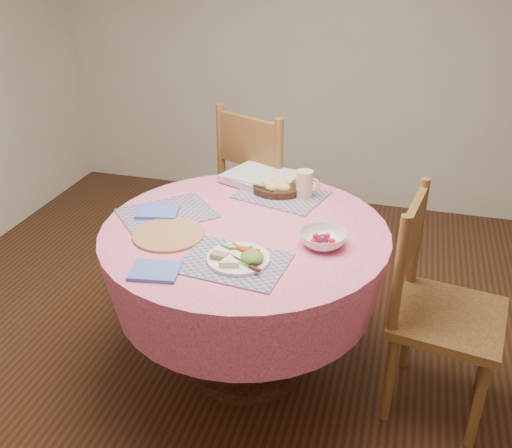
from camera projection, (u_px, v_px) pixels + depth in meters
The scene contains 15 objects.
ground at pixel (246, 364), 2.79m from camera, with size 4.00×4.00×0.00m, color #331C0F.
dining_table at pixel (245, 267), 2.53m from camera, with size 1.24×1.24×0.75m.
chair_right at pixel (436, 305), 2.35m from camera, with size 0.50×0.52×0.98m.
chair_back at pixel (266, 192), 3.26m from camera, with size 0.64×0.63×1.06m.
placemat_front at pixel (234, 263), 2.19m from camera, with size 0.40×0.30×0.01m, color #147573.
placemat_left at pixel (167, 213), 2.56m from camera, with size 0.40×0.30×0.01m, color #147573.
placemat_back at pixel (281, 195), 2.74m from camera, with size 0.40×0.30×0.01m, color #147573.
wicker_trivet at pixel (169, 234), 2.38m from camera, with size 0.30×0.30×0.01m, color #A06F45.
napkin_near at pixel (155, 271), 2.12m from camera, with size 0.18×0.14×0.01m, color #4E65CA.
napkin_far at pixel (158, 212), 2.55m from camera, with size 0.18×0.14×0.01m, color #4E65CA.
dinner_plate at pixel (240, 258), 2.18m from camera, with size 0.24×0.24×0.05m.
bread_bowl at pixel (276, 187), 2.74m from camera, with size 0.23×0.23×0.08m.
latte_mug at pixel (305, 184), 2.69m from camera, with size 0.12×0.08×0.13m.
fruit_bowl at pixel (323, 239), 2.30m from camera, with size 0.22×0.22×0.06m.
newspaper_stack at pixel (261, 178), 2.86m from camera, with size 0.42×0.38×0.04m.
Camera 1 is at (0.63, -2.06, 1.90)m, focal length 40.00 mm.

